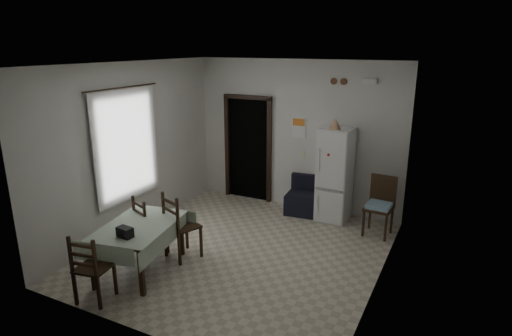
{
  "coord_description": "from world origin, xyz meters",
  "views": [
    {
      "loc": [
        2.96,
        -5.39,
        3.18
      ],
      "look_at": [
        0.0,
        0.5,
        1.25
      ],
      "focal_mm": 30.0,
      "sensor_mm": 36.0,
      "label": 1
    }
  ],
  "objects_px": {
    "fridge": "(335,175)",
    "dining_chair_far_left": "(151,225)",
    "dining_table": "(141,247)",
    "corner_chair": "(379,207)",
    "dining_chair_far_right": "(182,225)",
    "dining_chair_near_head": "(93,267)",
    "navy_seat": "(303,195)"
  },
  "relations": [
    {
      "from": "fridge",
      "to": "dining_chair_far_left",
      "type": "distance_m",
      "value": 3.39
    },
    {
      "from": "dining_table",
      "to": "corner_chair",
      "type": "bearing_deg",
      "value": 33.41
    },
    {
      "from": "corner_chair",
      "to": "dining_chair_far_right",
      "type": "relative_size",
      "value": 0.97
    },
    {
      "from": "fridge",
      "to": "dining_chair_far_right",
      "type": "relative_size",
      "value": 1.63
    },
    {
      "from": "fridge",
      "to": "dining_table",
      "type": "bearing_deg",
      "value": -119.89
    },
    {
      "from": "dining_table",
      "to": "dining_chair_far_left",
      "type": "height_order",
      "value": "dining_chair_far_left"
    },
    {
      "from": "fridge",
      "to": "dining_chair_near_head",
      "type": "height_order",
      "value": "fridge"
    },
    {
      "from": "corner_chair",
      "to": "dining_chair_near_head",
      "type": "distance_m",
      "value": 4.57
    },
    {
      "from": "fridge",
      "to": "corner_chair",
      "type": "xyz_separation_m",
      "value": [
        0.89,
        -0.34,
        -0.35
      ]
    },
    {
      "from": "fridge",
      "to": "navy_seat",
      "type": "bearing_deg",
      "value": -177.87
    },
    {
      "from": "dining_table",
      "to": "dining_chair_near_head",
      "type": "height_order",
      "value": "dining_chair_near_head"
    },
    {
      "from": "corner_chair",
      "to": "fridge",
      "type": "bearing_deg",
      "value": 163.4
    },
    {
      "from": "dining_chair_far_right",
      "to": "dining_table",
      "type": "bearing_deg",
      "value": 84.03
    },
    {
      "from": "navy_seat",
      "to": "dining_table",
      "type": "distance_m",
      "value": 3.35
    },
    {
      "from": "dining_chair_far_left",
      "to": "dining_chair_far_right",
      "type": "distance_m",
      "value": 0.54
    },
    {
      "from": "fridge",
      "to": "dining_table",
      "type": "xyz_separation_m",
      "value": [
        -1.93,
        -3.08,
        -0.51
      ]
    },
    {
      "from": "navy_seat",
      "to": "dining_chair_near_head",
      "type": "xyz_separation_m",
      "value": [
        -1.32,
        -3.93,
        0.11
      ]
    },
    {
      "from": "corner_chair",
      "to": "dining_table",
      "type": "relative_size",
      "value": 0.74
    },
    {
      "from": "navy_seat",
      "to": "dining_chair_near_head",
      "type": "relative_size",
      "value": 0.77
    },
    {
      "from": "dining_table",
      "to": "navy_seat",
      "type": "bearing_deg",
      "value": 56.07
    },
    {
      "from": "dining_chair_far_left",
      "to": "dining_chair_near_head",
      "type": "xyz_separation_m",
      "value": [
        0.21,
        -1.34,
        -0.0
      ]
    },
    {
      "from": "dining_table",
      "to": "dining_chair_far_right",
      "type": "relative_size",
      "value": 1.3
    },
    {
      "from": "corner_chair",
      "to": "dining_chair_far_left",
      "type": "bearing_deg",
      "value": -138.92
    },
    {
      "from": "fridge",
      "to": "dining_chair_near_head",
      "type": "bearing_deg",
      "value": -114.11
    },
    {
      "from": "fridge",
      "to": "dining_chair_far_right",
      "type": "height_order",
      "value": "fridge"
    },
    {
      "from": "fridge",
      "to": "dining_chair_far_left",
      "type": "bearing_deg",
      "value": -127.45
    },
    {
      "from": "fridge",
      "to": "navy_seat",
      "type": "xyz_separation_m",
      "value": [
        -0.61,
        -0.0,
        -0.5
      ]
    },
    {
      "from": "fridge",
      "to": "dining_chair_far_right",
      "type": "xyz_separation_m",
      "value": [
        -1.62,
        -2.48,
        -0.34
      ]
    },
    {
      "from": "navy_seat",
      "to": "dining_table",
      "type": "height_order",
      "value": "navy_seat"
    },
    {
      "from": "dining_chair_far_left",
      "to": "fridge",
      "type": "bearing_deg",
      "value": -108.44
    },
    {
      "from": "fridge",
      "to": "navy_seat",
      "type": "distance_m",
      "value": 0.79
    },
    {
      "from": "navy_seat",
      "to": "fridge",
      "type": "bearing_deg",
      "value": -5.61
    }
  ]
}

